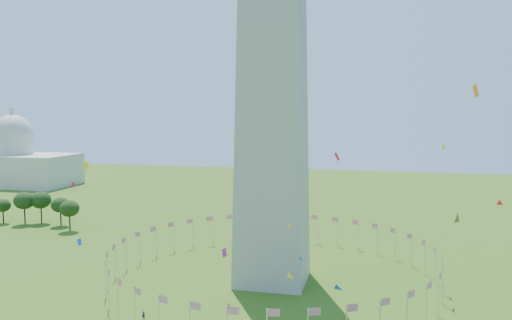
{
  "coord_description": "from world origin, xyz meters",
  "views": [
    {
      "loc": [
        23.78,
        -69.23,
        41.95
      ],
      "look_at": [
        -0.71,
        35.0,
        31.83
      ],
      "focal_mm": 35.0,
      "sensor_mm": 36.0,
      "label": 1
    }
  ],
  "objects": [
    {
      "name": "capitol_building",
      "position": [
        -180.0,
        180.0,
        23.0
      ],
      "size": [
        70.0,
        35.0,
        46.0
      ],
      "primitive_type": null,
      "color": "beige",
      "rests_on": "ground"
    },
    {
      "name": "kites_aloft",
      "position": [
        9.13,
        27.2,
        19.64
      ],
      "size": [
        115.64,
        70.39,
        42.02
      ],
      "color": "blue",
      "rests_on": "ground"
    },
    {
      "name": "tree_line_west",
      "position": [
        -104.99,
        90.78,
        5.56
      ],
      "size": [
        55.64,
        16.06,
        11.97
      ],
      "color": "#244416",
      "rests_on": "ground"
    },
    {
      "name": "flag_ring",
      "position": [
        -0.0,
        50.0,
        4.5
      ],
      "size": [
        80.24,
        80.24,
        9.0
      ],
      "color": "silver",
      "rests_on": "ground"
    }
  ]
}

